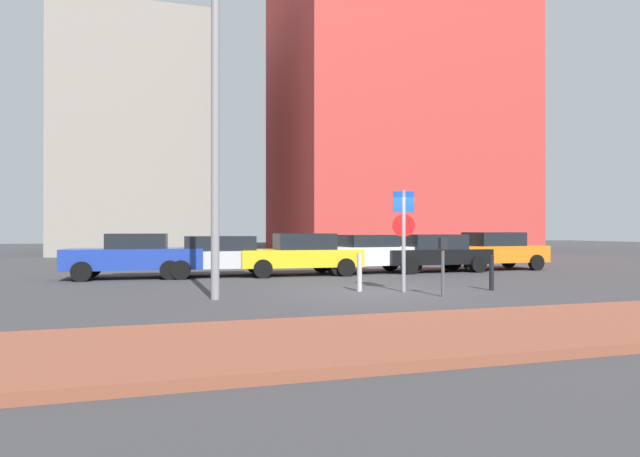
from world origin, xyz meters
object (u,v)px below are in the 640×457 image
(street_lamp, at_px, (215,114))
(traffic_bollard_near, at_px, (492,273))
(parked_car_silver, at_px, (217,255))
(parked_car_yellow, at_px, (301,254))
(parking_sign_post, at_px, (404,228))
(traffic_bollard_mid, at_px, (359,272))
(parking_meter, at_px, (443,259))
(parked_car_orange, at_px, (492,251))
(parked_car_white, at_px, (367,253))
(parked_car_blue, at_px, (136,255))
(parked_car_black, at_px, (433,252))

(street_lamp, xyz_separation_m, traffic_bollard_near, (7.37, -0.20, -3.89))
(parked_car_silver, distance_m, traffic_bollard_near, 9.39)
(parked_car_yellow, relative_size, parking_sign_post, 1.65)
(traffic_bollard_mid, bearing_deg, parking_meter, -46.38)
(parked_car_orange, height_order, traffic_bollard_near, parked_car_orange)
(parked_car_white, relative_size, parked_car_orange, 1.04)
(parking_sign_post, relative_size, traffic_bollard_near, 2.82)
(parking_sign_post, distance_m, traffic_bollard_near, 2.76)
(parking_meter, bearing_deg, parking_sign_post, 112.53)
(parked_car_silver, xyz_separation_m, parking_meter, (4.75, -7.40, 0.17))
(traffic_bollard_near, height_order, traffic_bollard_mid, traffic_bollard_mid)
(parked_car_blue, relative_size, parking_sign_post, 1.70)
(parking_sign_post, bearing_deg, parking_meter, -67.47)
(parked_car_yellow, bearing_deg, traffic_bollard_mid, -88.01)
(parked_car_silver, bearing_deg, traffic_bollard_mid, -61.01)
(parked_car_silver, xyz_separation_m, parked_car_black, (8.41, -0.27, 0.01))
(parked_car_silver, height_order, traffic_bollard_mid, parked_car_silver)
(traffic_bollard_near, bearing_deg, parked_car_black, 74.92)
(parked_car_orange, relative_size, traffic_bollard_mid, 4.35)
(parked_car_blue, xyz_separation_m, parking_sign_post, (6.97, -6.26, 0.91))
(parked_car_blue, height_order, parked_car_orange, parked_car_orange)
(parked_car_blue, bearing_deg, parked_car_orange, -0.31)
(parking_sign_post, bearing_deg, parked_car_yellow, 102.06)
(parked_car_black, bearing_deg, traffic_bollard_mid, -133.55)
(traffic_bollard_near, bearing_deg, parking_sign_post, 172.18)
(parked_car_black, bearing_deg, traffic_bollard_near, -105.08)
(parked_car_silver, bearing_deg, parking_meter, -57.29)
(parking_meter, bearing_deg, parked_car_silver, 122.71)
(street_lamp, bearing_deg, parked_car_black, 33.85)
(street_lamp, bearing_deg, traffic_bollard_near, -1.58)
(traffic_bollard_mid, bearing_deg, traffic_bollard_near, -12.72)
(parked_car_silver, height_order, parked_car_yellow, parked_car_yellow)
(parked_car_blue, distance_m, traffic_bollard_mid, 8.28)
(parked_car_yellow, height_order, parking_sign_post, parking_sign_post)
(parked_car_black, bearing_deg, parked_car_white, 176.69)
(parked_car_blue, bearing_deg, parked_car_black, -1.62)
(traffic_bollard_near, bearing_deg, parked_car_blue, 144.99)
(street_lamp, height_order, traffic_bollard_mid, street_lamp)
(parked_car_yellow, height_order, street_lamp, street_lamp)
(parked_car_blue, relative_size, parked_car_black, 1.06)
(parked_car_silver, height_order, parked_car_orange, parked_car_orange)
(parked_car_silver, height_order, parked_car_black, parked_car_black)
(parked_car_silver, xyz_separation_m, traffic_bollard_near, (6.72, -6.56, -0.28))
(parking_sign_post, relative_size, street_lamp, 0.36)
(street_lamp, bearing_deg, traffic_bollard_mid, 8.74)
(parked_car_blue, height_order, traffic_bollard_near, parked_car_blue)
(parked_car_orange, xyz_separation_m, traffic_bollard_mid, (-8.07, -5.73, -0.28))
(parked_car_yellow, xyz_separation_m, traffic_bollard_near, (3.71, -6.24, -0.30))
(parked_car_silver, bearing_deg, parked_car_orange, -0.15)
(parked_car_silver, relative_size, traffic_bollard_mid, 4.46)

